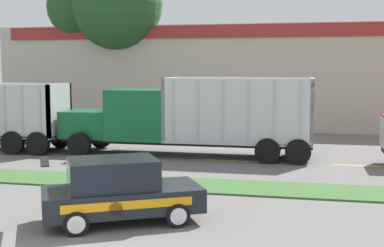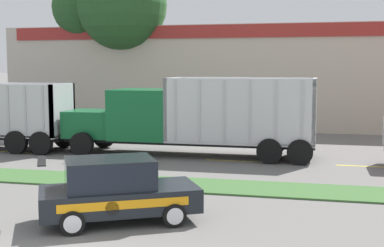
% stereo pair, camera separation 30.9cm
% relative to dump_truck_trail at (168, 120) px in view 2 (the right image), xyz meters
% --- Properties ---
extents(grass_verge, '(120.00, 2.14, 0.06)m').
position_rel_dump_truck_trail_xyz_m(grass_verge, '(1.83, -6.03, -1.56)').
color(grass_verge, '#3D6633').
rests_on(grass_verge, ground_plane).
extents(centre_line_2, '(2.40, 0.14, 0.01)m').
position_rel_dump_truck_trail_xyz_m(centre_line_2, '(-7.62, -0.96, -1.59)').
color(centre_line_2, yellow).
rests_on(centre_line_2, ground_plane).
extents(centre_line_3, '(2.40, 0.14, 0.01)m').
position_rel_dump_truck_trail_xyz_m(centre_line_3, '(-2.22, -0.96, -1.59)').
color(centre_line_3, yellow).
rests_on(centre_line_3, ground_plane).
extents(centre_line_4, '(2.40, 0.14, 0.01)m').
position_rel_dump_truck_trail_xyz_m(centre_line_4, '(3.18, -0.96, -1.59)').
color(centre_line_4, yellow).
rests_on(centre_line_4, ground_plane).
extents(centre_line_5, '(2.40, 0.14, 0.01)m').
position_rel_dump_truck_trail_xyz_m(centre_line_5, '(8.58, -0.96, -1.59)').
color(centre_line_5, yellow).
rests_on(centre_line_5, ground_plane).
extents(dump_truck_trail, '(11.41, 2.84, 3.51)m').
position_rel_dump_truck_trail_xyz_m(dump_truck_trail, '(0.00, 0.00, 0.00)').
color(dump_truck_trail, black).
rests_on(dump_truck_trail, ground_plane).
extents(rally_car, '(4.36, 3.49, 1.70)m').
position_rel_dump_truck_trail_xyz_m(rally_car, '(1.65, -10.54, -0.75)').
color(rally_car, black).
rests_on(rally_car, ground_plane).
extents(store_building_backdrop, '(34.15, 12.10, 6.60)m').
position_rel_dump_truck_trail_xyz_m(store_building_backdrop, '(2.98, 15.52, 1.71)').
color(store_building_backdrop, '#BCB29E').
rests_on(store_building_backdrop, ground_plane).
extents(tree_behind_left, '(4.06, 4.06, 10.98)m').
position_rel_dump_truck_trail_xyz_m(tree_behind_left, '(-8.83, 10.38, 6.64)').
color(tree_behind_left, brown).
rests_on(tree_behind_left, ground_plane).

